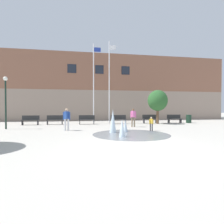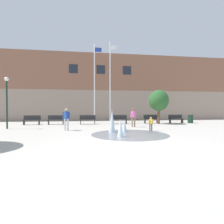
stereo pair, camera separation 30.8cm
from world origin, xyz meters
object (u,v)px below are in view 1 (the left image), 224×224
(flagpole_right, at_px, (109,80))
(teen_by_trashcan, at_px, (67,118))
(adult_watching, at_px, (133,116))
(trash_can, at_px, (189,119))
(park_bench_center, at_px, (119,119))
(lamp_post_left_lane, at_px, (6,95))
(park_bench_under_right_flagpole, at_px, (150,119))
(street_tree_near_building, at_px, (158,101))
(park_bench_left_of_flagpoles, at_px, (55,120))
(child_with_pink_shirt, at_px, (151,123))
(flagpole_left, at_px, (94,81))
(park_bench_far_left, at_px, (30,120))
(park_bench_near_trashcan, at_px, (174,119))
(park_bench_under_left_flagpole, at_px, (87,119))

(flagpole_right, bearing_deg, teen_by_trashcan, -125.59)
(adult_watching, bearing_deg, trash_can, -78.82)
(park_bench_center, height_order, lamp_post_left_lane, lamp_post_left_lane)
(park_bench_under_right_flagpole, relative_size, lamp_post_left_lane, 0.40)
(teen_by_trashcan, distance_m, street_tree_near_building, 9.84)
(park_bench_under_right_flagpole, bearing_deg, trash_can, -5.60)
(park_bench_left_of_flagpoles, relative_size, flagpole_right, 0.18)
(flagpole_right, distance_m, lamp_post_left_lane, 9.62)
(child_with_pink_shirt, distance_m, trash_can, 8.85)
(park_bench_under_right_flagpole, distance_m, flagpole_left, 7.20)
(park_bench_far_left, height_order, park_bench_under_right_flagpole, same)
(trash_can, bearing_deg, flagpole_right, 174.65)
(park_bench_near_trashcan, relative_size, adult_watching, 1.01)
(park_bench_far_left, distance_m, flagpole_right, 8.81)
(park_bench_under_right_flagpole, height_order, teen_by_trashcan, teen_by_trashcan)
(park_bench_under_left_flagpole, distance_m, child_with_pink_shirt, 7.43)
(child_with_pink_shirt, distance_m, teen_by_trashcan, 6.04)
(child_with_pink_shirt, xyz_separation_m, teen_by_trashcan, (-5.92, 1.17, 0.35))
(park_bench_near_trashcan, relative_size, child_with_pink_shirt, 1.62)
(flagpole_left, distance_m, trash_can, 11.09)
(park_bench_under_left_flagpole, relative_size, adult_watching, 1.01)
(park_bench_near_trashcan, bearing_deg, park_bench_center, -179.32)
(lamp_post_left_lane, bearing_deg, teen_by_trashcan, -19.75)
(park_bench_far_left, xyz_separation_m, park_bench_under_left_flagpole, (5.38, -0.15, 0.00))
(lamp_post_left_lane, bearing_deg, flagpole_left, 28.45)
(child_with_pink_shirt, bearing_deg, flagpole_left, -9.04)
(park_bench_under_left_flagpole, bearing_deg, teen_by_trashcan, -107.50)
(park_bench_under_right_flagpole, height_order, flagpole_left, flagpole_left)
(park_bench_far_left, height_order, lamp_post_left_lane, lamp_post_left_lane)
(lamp_post_left_lane, xyz_separation_m, trash_can, (17.29, 2.97, -2.17))
(park_bench_left_of_flagpoles, height_order, flagpole_left, flagpole_left)
(park_bench_center, distance_m, street_tree_near_building, 4.46)
(park_bench_far_left, distance_m, trash_can, 16.45)
(flagpole_left, xyz_separation_m, street_tree_near_building, (6.50, -1.25, -2.03))
(park_bench_left_of_flagpoles, relative_size, adult_watching, 1.01)
(park_bench_left_of_flagpoles, distance_m, street_tree_near_building, 10.57)
(park_bench_left_of_flagpoles, bearing_deg, park_bench_center, -1.47)
(trash_can, bearing_deg, lamp_post_left_lane, -170.27)
(flagpole_right, relative_size, trash_can, 9.63)
(park_bench_left_of_flagpoles, xyz_separation_m, street_tree_near_building, (10.37, -0.82, 1.92))
(park_bench_near_trashcan, distance_m, trash_can, 1.56)
(park_bench_near_trashcan, xyz_separation_m, teen_by_trashcan, (-11.05, -4.95, 0.45))
(flagpole_left, relative_size, flagpole_right, 0.96)
(park_bench_near_trashcan, xyz_separation_m, adult_watching, (-5.64, -3.33, 0.45))
(park_bench_far_left, bearing_deg, teen_by_trashcan, -52.16)
(park_bench_left_of_flagpoles, relative_size, street_tree_near_building, 0.46)
(park_bench_far_left, height_order, park_bench_center, same)
(adult_watching, height_order, flagpole_right, flagpole_right)
(teen_by_trashcan, xyz_separation_m, trash_can, (12.59, 4.66, -0.48))
(street_tree_near_building, bearing_deg, park_bench_near_trashcan, 17.78)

